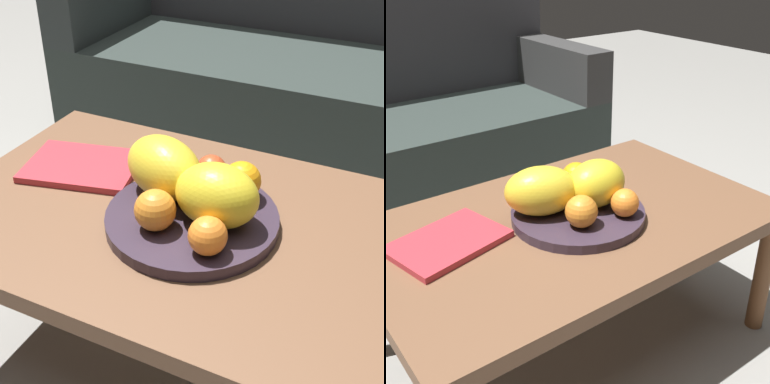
% 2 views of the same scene
% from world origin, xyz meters
% --- Properties ---
extents(ground_plane, '(8.00, 8.00, 0.00)m').
position_xyz_m(ground_plane, '(0.00, 0.00, 0.00)').
color(ground_plane, gray).
extents(coffee_table, '(1.03, 0.64, 0.40)m').
position_xyz_m(coffee_table, '(0.00, 0.00, 0.36)').
color(coffee_table, brown).
rests_on(coffee_table, ground_plane).
extents(couch, '(1.70, 0.70, 0.90)m').
position_xyz_m(couch, '(-0.10, 1.12, 0.30)').
color(couch, '#29322F').
rests_on(couch, ground_plane).
extents(fruit_bowl, '(0.34, 0.34, 0.03)m').
position_xyz_m(fruit_bowl, '(0.01, -0.02, 0.41)').
color(fruit_bowl, '#352836').
rests_on(fruit_bowl, coffee_table).
extents(melon_large_front, '(0.16, 0.12, 0.12)m').
position_xyz_m(melon_large_front, '(0.07, -0.02, 0.49)').
color(melon_large_front, yellow).
rests_on(melon_large_front, fruit_bowl).
extents(melon_smaller_beside, '(0.22, 0.19, 0.12)m').
position_xyz_m(melon_smaller_beside, '(-0.07, 0.03, 0.49)').
color(melon_smaller_beside, yellow).
rests_on(melon_smaller_beside, fruit_bowl).
extents(orange_front, '(0.08, 0.08, 0.08)m').
position_xyz_m(orange_front, '(0.08, 0.08, 0.47)').
color(orange_front, orange).
rests_on(orange_front, fruit_bowl).
extents(orange_left, '(0.08, 0.08, 0.08)m').
position_xyz_m(orange_left, '(-0.03, -0.08, 0.47)').
color(orange_left, orange).
rests_on(orange_left, fruit_bowl).
extents(orange_right, '(0.07, 0.07, 0.07)m').
position_xyz_m(orange_right, '(0.09, -0.11, 0.46)').
color(orange_right, orange).
rests_on(orange_right, fruit_bowl).
extents(apple_front, '(0.06, 0.06, 0.06)m').
position_xyz_m(apple_front, '(-0.00, 0.10, 0.46)').
color(apple_front, '#BD4424').
rests_on(apple_front, fruit_bowl).
extents(banana_bunch, '(0.16, 0.15, 0.06)m').
position_xyz_m(banana_bunch, '(-0.01, 0.04, 0.46)').
color(banana_bunch, yellow).
rests_on(banana_bunch, fruit_bowl).
extents(magazine, '(0.28, 0.23, 0.02)m').
position_xyz_m(magazine, '(-0.30, 0.07, 0.41)').
color(magazine, '#BA2F3A').
rests_on(magazine, coffee_table).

